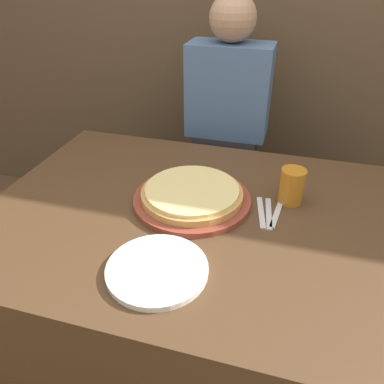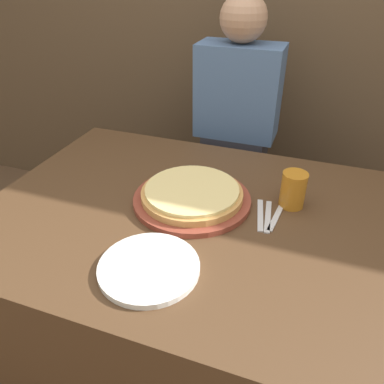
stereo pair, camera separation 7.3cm
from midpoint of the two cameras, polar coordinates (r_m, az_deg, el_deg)
ground_plane at (r=1.77m, az=0.68°, el=-23.10°), size 12.00×12.00×0.00m
dining_table at (r=1.48m, az=0.77°, el=-15.02°), size 1.50×1.02×0.74m
pizza_on_board at (r=1.28m, az=-1.63°, el=-0.59°), size 0.40×0.40×0.06m
beer_glass at (r=1.30m, az=13.45°, el=1.07°), size 0.08×0.08×0.12m
dinner_plate at (r=1.03m, az=-7.39°, el=-11.65°), size 0.28×0.28×0.02m
fork at (r=1.25m, az=8.85°, el=-3.09°), size 0.05×0.18×0.00m
dinner_knife at (r=1.25m, az=9.98°, el=-3.26°), size 0.04×0.18×0.00m
spoon at (r=1.25m, az=11.11°, el=-3.43°), size 0.03×0.15×0.00m
diner_person at (r=1.89m, az=4.12°, el=7.43°), size 0.38×0.20×1.34m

